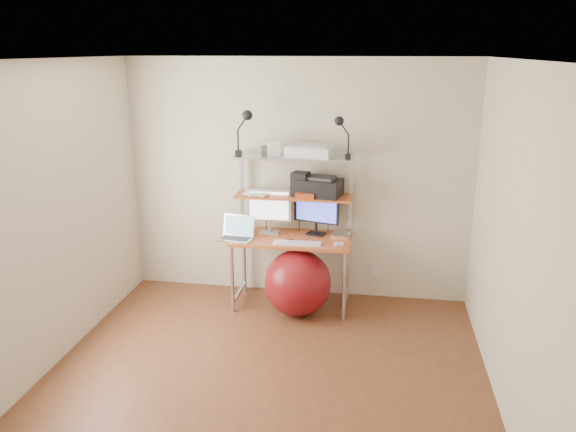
{
  "coord_description": "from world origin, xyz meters",
  "views": [
    {
      "loc": [
        0.83,
        -3.87,
        2.57
      ],
      "look_at": [
        0.01,
        1.15,
        1.05
      ],
      "focal_mm": 35.0,
      "sensor_mm": 36.0,
      "label": 1
    }
  ],
  "objects_px": {
    "laptop": "(237,234)",
    "printer": "(320,187)",
    "monitor_silver": "(269,208)",
    "monitor_black": "(316,211)",
    "exercise_ball": "(298,283)"
  },
  "relations": [
    {
      "from": "printer",
      "to": "laptop",
      "type": "bearing_deg",
      "value": -149.78
    },
    {
      "from": "laptop",
      "to": "printer",
      "type": "relative_size",
      "value": 0.78
    },
    {
      "from": "monitor_silver",
      "to": "laptop",
      "type": "distance_m",
      "value": 0.42
    },
    {
      "from": "monitor_black",
      "to": "printer",
      "type": "distance_m",
      "value": 0.26
    },
    {
      "from": "printer",
      "to": "monitor_silver",
      "type": "bearing_deg",
      "value": -164.58
    },
    {
      "from": "monitor_silver",
      "to": "exercise_ball",
      "type": "bearing_deg",
      "value": -46.46
    },
    {
      "from": "printer",
      "to": "exercise_ball",
      "type": "xyz_separation_m",
      "value": [
        -0.17,
        -0.33,
        -0.91
      ]
    },
    {
      "from": "monitor_silver",
      "to": "exercise_ball",
      "type": "xyz_separation_m",
      "value": [
        0.34,
        -0.31,
        -0.67
      ]
    },
    {
      "from": "monitor_silver",
      "to": "laptop",
      "type": "bearing_deg",
      "value": -145.57
    },
    {
      "from": "monitor_black",
      "to": "laptop",
      "type": "xyz_separation_m",
      "value": [
        -0.76,
        -0.27,
        -0.19
      ]
    },
    {
      "from": "monitor_black",
      "to": "exercise_ball",
      "type": "xyz_separation_m",
      "value": [
        -0.14,
        -0.35,
        -0.65
      ]
    },
    {
      "from": "monitor_silver",
      "to": "laptop",
      "type": "relative_size",
      "value": 1.34
    },
    {
      "from": "monitor_black",
      "to": "printer",
      "type": "height_order",
      "value": "printer"
    },
    {
      "from": "monitor_silver",
      "to": "printer",
      "type": "height_order",
      "value": "printer"
    },
    {
      "from": "exercise_ball",
      "to": "printer",
      "type": "bearing_deg",
      "value": 62.47
    }
  ]
}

